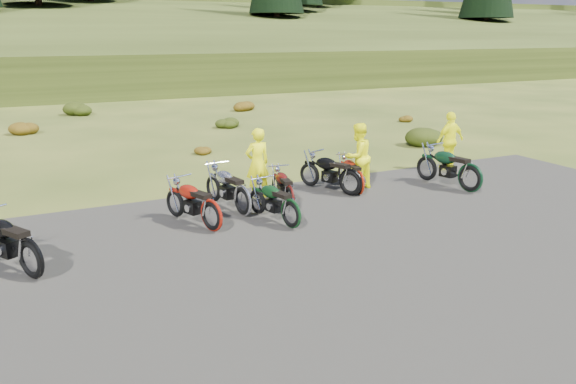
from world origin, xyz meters
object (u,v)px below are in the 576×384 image
motorcycle_0 (34,280)px  motorcycle_7 (469,193)px  person_middle (257,164)px  motorcycle_3 (243,217)px

motorcycle_0 → motorcycle_7: bearing=-115.2°
motorcycle_7 → motorcycle_0: bearing=83.8°
motorcycle_0 → motorcycle_7: size_ratio=0.95×
motorcycle_0 → person_middle: 6.55m
motorcycle_7 → person_middle: size_ratio=1.21×
motorcycle_3 → motorcycle_7: motorcycle_7 is taller
motorcycle_0 → person_middle: bearing=-92.1°
motorcycle_3 → person_middle: bearing=-46.3°
motorcycle_0 → person_middle: size_ratio=1.16×
motorcycle_3 → motorcycle_7: size_ratio=0.94×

